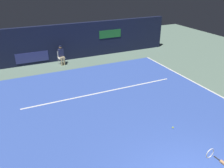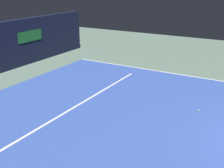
{
  "view_description": "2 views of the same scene",
  "coord_description": "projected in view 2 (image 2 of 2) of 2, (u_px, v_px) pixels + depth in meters",
  "views": [
    {
      "loc": [
        -4.28,
        -3.13,
        5.72
      ],
      "look_at": [
        0.06,
        6.19,
        0.92
      ],
      "focal_mm": 37.56,
      "sensor_mm": 36.0,
      "label": 1
    },
    {
      "loc": [
        -8.71,
        0.89,
        4.6
      ],
      "look_at": [
        0.52,
        6.25,
        0.76
      ],
      "focal_mm": 46.35,
      "sensor_mm": 36.0,
      "label": 2
    }
  ],
  "objects": [
    {
      "name": "ground_plane",
      "position": [
        132.0,
        113.0,
        10.63
      ],
      "size": [
        31.96,
        31.96,
        0.0
      ],
      "primitive_type": "plane",
      "color": "slate"
    },
    {
      "name": "tennis_ball",
      "position": [
        198.0,
        111.0,
        10.71
      ],
      "size": [
        0.07,
        0.07,
        0.07
      ],
      "primitive_type": "sphere",
      "color": "#CCE033",
      "rests_on": "court_surface"
    },
    {
      "name": "line_service",
      "position": [
        85.0,
        101.0,
        11.63
      ],
      "size": [
        8.42,
        0.1,
        0.01
      ],
      "primitive_type": "cube",
      "color": "white",
      "rests_on": "court_surface"
    },
    {
      "name": "court_surface",
      "position": [
        132.0,
        113.0,
        10.63
      ],
      "size": [
        10.8,
        12.18,
        0.01
      ],
      "primitive_type": "cube",
      "color": "#3856B2",
      "rests_on": "ground"
    },
    {
      "name": "line_sideline_left",
      "position": [
        178.0,
        74.0,
        14.98
      ],
      "size": [
        0.1,
        12.18,
        0.01
      ],
      "primitive_type": "cube",
      "color": "white",
      "rests_on": "court_surface"
    }
  ]
}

